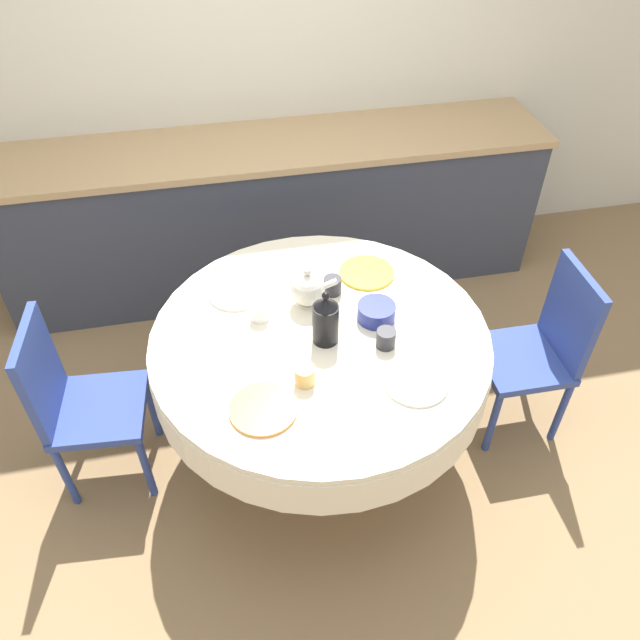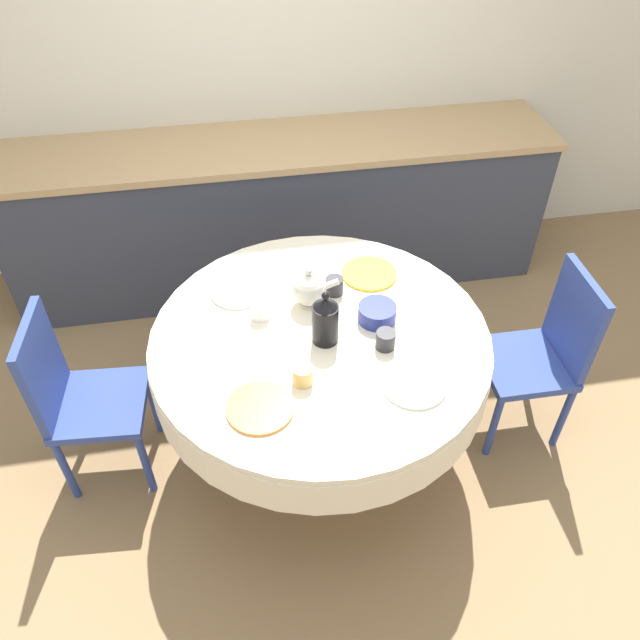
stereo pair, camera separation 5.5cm
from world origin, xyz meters
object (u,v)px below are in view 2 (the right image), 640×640
coffee_carafe (325,320)px  chair_right (78,394)px  teapot (309,289)px  chair_left (544,350)px

coffee_carafe → chair_right: bearing=173.6°
chair_right → coffee_carafe: size_ratio=3.61×
coffee_carafe → teapot: 0.24m
chair_left → teapot: bearing=79.6°
chair_left → chair_right: size_ratio=1.00×
chair_left → chair_right: 2.13m
chair_right → coffee_carafe: 1.15m
chair_left → chair_right: (-2.13, 0.10, 0.00)m
chair_left → coffee_carafe: bearing=92.0°
chair_right → chair_left: bearing=91.9°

